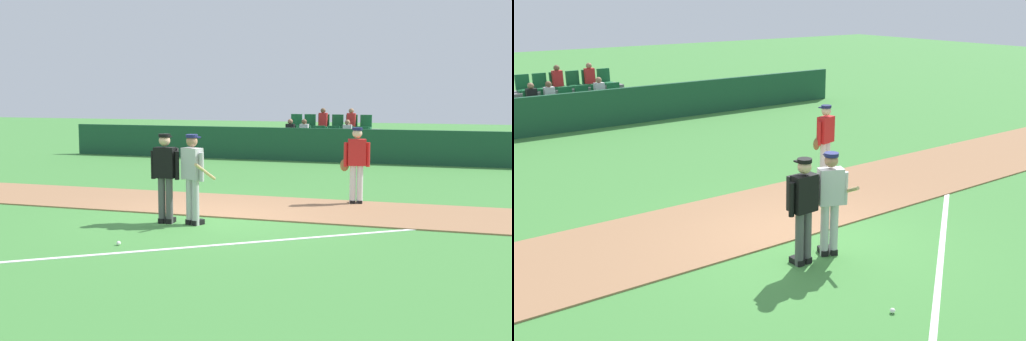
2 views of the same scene
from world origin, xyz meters
The scene contains 9 objects.
ground_plane centered at (0.00, 0.00, 0.00)m, with size 80.00×80.00×0.00m, color #42843A.
infield_dirt_path centered at (0.00, 1.65, 0.01)m, with size 28.00×2.76×0.03m, color #9E704C.
foul_line_chalk centered at (3.00, -0.50, 0.01)m, with size 12.00×0.10×0.01m, color white.
dugout_fence centered at (0.00, 11.19, 0.61)m, with size 20.00×0.16×1.22m, color #19472D.
stadium_bleachers centered at (-0.01, 12.63, 0.51)m, with size 3.90×2.10×1.90m.
batter_grey_jersey centered at (-0.04, -0.52, 0.97)m, with size 0.61×0.80×1.76m.
umpire_home_plate centered at (-0.62, -0.52, 1.00)m, with size 0.59×0.31×1.76m.
runner_red_jersey centered at (2.61, 2.67, 0.96)m, with size 0.67×0.37×1.76m.
baseball centered at (-0.59, -2.45, 0.04)m, with size 0.07×0.07×0.07m, color white.
Camera 2 is at (-6.12, -7.24, 4.17)m, focal length 41.35 mm.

